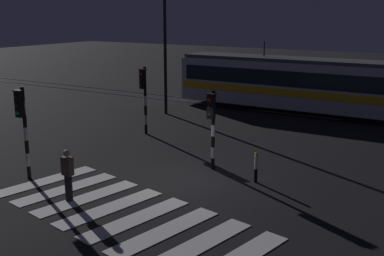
{
  "coord_description": "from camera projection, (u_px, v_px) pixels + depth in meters",
  "views": [
    {
      "loc": [
        8.78,
        -13.87,
        5.95
      ],
      "look_at": [
        -0.89,
        2.06,
        1.4
      ],
      "focal_mm": 44.97,
      "sensor_mm": 36.0,
      "label": 1
    }
  ],
  "objects": [
    {
      "name": "crosswalk_zebra",
      "position": [
        123.0,
        213.0,
        14.5
      ],
      "size": [
        9.76,
        5.54,
        0.02
      ],
      "color": "silver",
      "rests_on": "ground"
    },
    {
      "name": "bollard_island_edge",
      "position": [
        256.0,
        167.0,
        17.02
      ],
      "size": [
        0.12,
        0.12,
        1.11
      ],
      "color": "black",
      "rests_on": "ground"
    },
    {
      "name": "traffic_light_corner_far_left",
      "position": [
        144.0,
        90.0,
        23.32
      ],
      "size": [
        0.36,
        0.42,
        3.34
      ],
      "color": "black",
      "rests_on": "ground"
    },
    {
      "name": "rail_near",
      "position": [
        301.0,
        115.0,
        28.09
      ],
      "size": [
        80.0,
        0.12,
        0.03
      ],
      "primitive_type": "cube",
      "color": "#59595E",
      "rests_on": "ground"
    },
    {
      "name": "rail_far",
      "position": [
        309.0,
        111.0,
        29.29
      ],
      "size": [
        80.0,
        0.12,
        0.03
      ],
      "primitive_type": "cube",
      "color": "#59595E",
      "rests_on": "ground"
    },
    {
      "name": "traffic_light_corner_near_left",
      "position": [
        23.0,
        119.0,
        16.92
      ],
      "size": [
        0.36,
        0.42,
        3.38
      ],
      "color": "black",
      "rests_on": "ground"
    },
    {
      "name": "traffic_light_median_centre",
      "position": [
        212.0,
        118.0,
        18.04
      ],
      "size": [
        0.36,
        0.42,
        3.07
      ],
      "color": "black",
      "rests_on": "ground"
    },
    {
      "name": "tram",
      "position": [
        298.0,
        84.0,
        28.56
      ],
      "size": [
        14.94,
        2.58,
        4.15
      ],
      "color": "silver",
      "rests_on": "ground"
    },
    {
      "name": "pedestrian_waiting_at_kerb",
      "position": [
        68.0,
        175.0,
        15.26
      ],
      "size": [
        0.36,
        0.24,
        1.71
      ],
      "color": "black",
      "rests_on": "ground"
    },
    {
      "name": "street_lamp_trackside_left",
      "position": [
        163.0,
        30.0,
        27.26
      ],
      "size": [
        0.44,
        1.21,
        7.77
      ],
      "color": "black",
      "rests_on": "ground"
    },
    {
      "name": "ground_plane",
      "position": [
        183.0,
        180.0,
        17.36
      ],
      "size": [
        120.0,
        120.0,
        0.0
      ],
      "primitive_type": "plane",
      "color": "black"
    }
  ]
}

